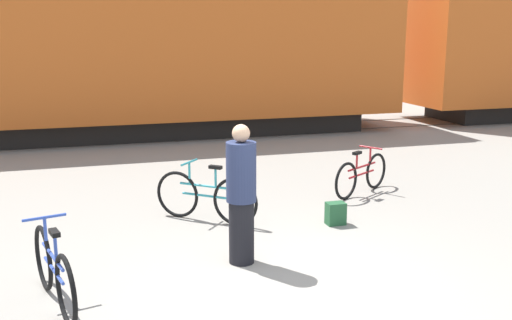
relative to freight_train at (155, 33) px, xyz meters
name	(u,v)px	position (x,y,z in m)	size (l,w,h in m)	color
ground_plane	(283,288)	(0.00, -10.55, -2.79)	(80.00, 80.00, 0.00)	gray
freight_train	(155,33)	(0.00, 0.00, 0.00)	(43.09, 2.97, 5.32)	black
rail_near	(162,139)	(0.00, -0.72, -2.78)	(55.09, 0.07, 0.01)	#4C4238
rail_far	(155,130)	(0.00, 0.72, -2.78)	(55.09, 0.07, 0.01)	#4C4238
bicycle_teal	(206,197)	(-0.33, -7.89, -2.40)	(1.35, 1.17, 0.92)	black
bicycle_maroon	(362,175)	(2.66, -7.16, -2.44)	(1.44, 0.93, 0.82)	black
bicycle_blue	(54,271)	(-2.47, -10.26, -2.40)	(0.54, 1.72, 0.93)	black
person_in_navy	(241,195)	(-0.25, -9.65, -1.91)	(0.37, 0.37, 1.77)	black
backpack	(336,214)	(1.51, -8.61, -2.62)	(0.28, 0.20, 0.34)	#235633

